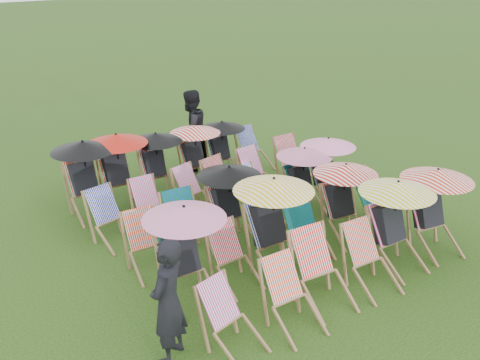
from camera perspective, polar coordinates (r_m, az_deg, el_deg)
ground at (r=9.35m, az=1.06°, el=-5.60°), size 100.00×100.00×0.00m
deckchair_0 at (r=6.63m, az=-0.78°, el=-14.70°), size 0.70×0.88×0.86m
deckchair_1 at (r=7.00m, az=5.71°, el=-12.34°), size 0.65×0.87×0.90m
deckchair_2 at (r=7.45m, az=8.86°, el=-9.62°), size 0.78×1.00×1.00m
deckchair_3 at (r=7.93m, az=13.89°, el=-8.20°), size 0.69×0.90×0.92m
deckchair_4 at (r=8.43m, az=16.38°, el=-4.49°), size 1.15×1.20×1.36m
deckchair_5 at (r=9.09m, az=20.10°, el=-2.94°), size 1.14×1.22×1.35m
deckchair_6 at (r=7.37m, az=-5.77°, el=-7.77°), size 1.16×1.22×1.37m
deckchair_7 at (r=7.79m, az=-0.61°, el=-8.26°), size 0.58×0.81×0.87m
deckchair_8 at (r=8.01m, az=3.74°, el=-4.68°), size 1.22×1.27×1.45m
deckchair_9 at (r=8.60m, az=7.04°, el=-4.76°), size 0.80×1.01×0.99m
deckchair_10 at (r=9.11m, az=11.14°, el=-2.13°), size 1.08×1.15×1.28m
deckchair_11 at (r=9.72m, az=14.36°, el=-2.05°), size 0.79×0.98×0.95m
deckchair_12 at (r=8.22m, az=-9.82°, el=-6.79°), size 0.67×0.87×0.88m
deckchair_13 at (r=8.56m, az=-5.60°, el=-4.90°), size 0.75×0.97×0.97m
deckchair_14 at (r=8.86m, az=-1.02°, el=-2.43°), size 1.07×1.12×1.27m
deckchair_15 at (r=9.34m, az=2.03°, el=-2.11°), size 0.83×1.04×1.02m
deckchair_16 at (r=9.89m, az=6.93°, el=0.06°), size 1.03×1.08×1.22m
deckchair_17 at (r=10.36m, az=9.42°, el=1.12°), size 1.06×1.10×1.26m
deckchair_18 at (r=9.11m, az=-13.51°, el=-3.95°), size 0.70×0.89×0.89m
deckchair_19 at (r=9.52m, az=-9.55°, el=-2.60°), size 0.60×0.80×0.82m
deckchair_20 at (r=9.90m, az=-4.76°, el=-1.20°), size 0.71×0.88×0.85m
deckchair_21 at (r=10.13m, az=-1.58°, el=-0.40°), size 0.73×0.92×0.90m
deckchair_22 at (r=10.68m, az=1.90°, el=0.82°), size 0.59×0.81×0.87m
deckchair_23 at (r=11.17m, az=5.92°, el=1.95°), size 0.67×0.91×0.95m
deckchair_24 at (r=10.09m, az=-16.10°, el=0.28°), size 1.16×1.21×1.38m
deckchair_25 at (r=10.32m, az=-12.83°, el=1.14°), size 1.16×1.22×1.38m
deckchair_26 at (r=10.66m, az=-8.85°, el=1.77°), size 1.05×1.12×1.25m
deckchair_27 at (r=11.08m, az=-4.67°, el=2.80°), size 1.04×1.09×1.24m
deckchair_28 at (r=11.52m, az=-1.86°, el=3.48°), size 0.99×1.05×1.17m
deckchair_29 at (r=11.91m, az=1.56°, el=3.29°), size 0.64×0.86×0.89m
person_left at (r=6.34m, az=-7.69°, el=-12.75°), size 0.70×0.64×1.61m
person_rear at (r=11.77m, az=-5.26°, el=5.27°), size 1.01×0.87×1.80m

